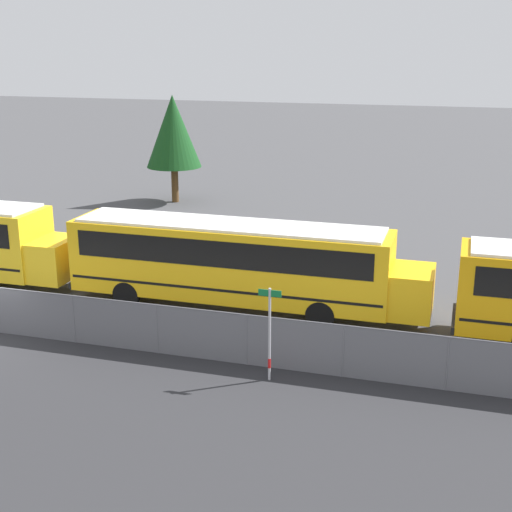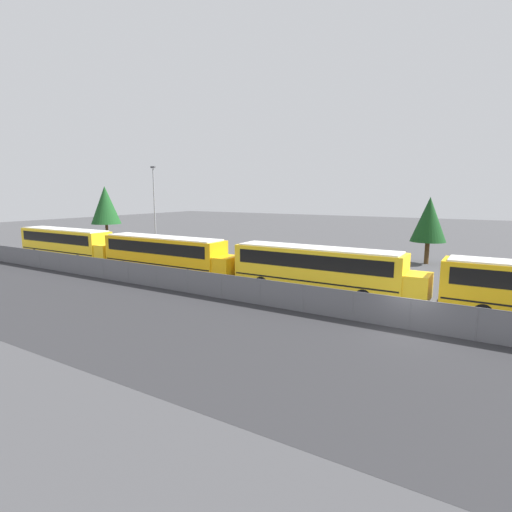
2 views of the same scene
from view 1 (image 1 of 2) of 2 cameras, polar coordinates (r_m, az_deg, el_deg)
school_bus_3 at (r=26.77m, az=-1.59°, el=-0.21°), size 13.77×2.49×3.35m
street_sign at (r=21.23m, az=1.09°, el=-6.11°), size 0.70×0.09×2.93m
tree_1 at (r=45.35m, az=-6.64°, el=9.86°), size 3.44×3.44×6.73m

